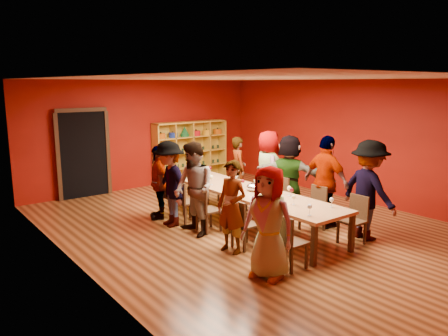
{
  "coord_description": "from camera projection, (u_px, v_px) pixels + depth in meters",
  "views": [
    {
      "loc": [
        -5.68,
        -6.54,
        2.9
      ],
      "look_at": [
        -0.17,
        0.61,
        1.15
      ],
      "focal_mm": 35.0,
      "sensor_mm": 36.0,
      "label": 1
    }
  ],
  "objects": [
    {
      "name": "wine_glass_11",
      "position": [
        310.0,
        207.0,
        7.19
      ],
      "size": [
        0.08,
        0.08,
        0.2
      ],
      "color": "silver",
      "rests_on": "tasting_table"
    },
    {
      "name": "person_left_1",
      "position": [
        232.0,
        207.0,
        7.51
      ],
      "size": [
        0.55,
        0.67,
        1.62
      ],
      "primitive_type": "imported",
      "rotation": [
        0.0,
        0.0,
        -1.36
      ],
      "color": "#505055",
      "rests_on": "ground"
    },
    {
      "name": "chair_person_left_3",
      "position": [
        184.0,
        200.0,
        9.19
      ],
      "size": [
        0.42,
        0.42,
        0.89
      ],
      "color": "black",
      "rests_on": "ground"
    },
    {
      "name": "spittoon_bowl",
      "position": [
        254.0,
        187.0,
        8.89
      ],
      "size": [
        0.32,
        0.32,
        0.17
      ],
      "primitive_type": "ellipsoid",
      "color": "silver",
      "rests_on": "tasting_table"
    },
    {
      "name": "wine_glass_17",
      "position": [
        210.0,
        168.0,
        10.52
      ],
      "size": [
        0.08,
        0.08,
        0.19
      ],
      "color": "silver",
      "rests_on": "tasting_table"
    },
    {
      "name": "person_left_2",
      "position": [
        194.0,
        189.0,
        8.35
      ],
      "size": [
        0.55,
        0.92,
        1.82
      ],
      "primitive_type": "imported",
      "rotation": [
        0.0,
        0.0,
        -1.65
      ],
      "color": "#131936",
      "rests_on": "ground"
    },
    {
      "name": "chair_person_right_4",
      "position": [
        231.0,
        182.0,
        10.84
      ],
      "size": [
        0.42,
        0.42,
        0.89
      ],
      "color": "black",
      "rests_on": "ground"
    },
    {
      "name": "chair_person_right_3",
      "position": [
        259.0,
        190.0,
        10.01
      ],
      "size": [
        0.42,
        0.42,
        0.89
      ],
      "color": "black",
      "rests_on": "ground"
    },
    {
      "name": "chair_person_left_2",
      "position": [
        206.0,
        208.0,
        8.59
      ],
      "size": [
        0.42,
        0.42,
        0.89
      ],
      "color": "black",
      "rests_on": "ground"
    },
    {
      "name": "wine_glass_10",
      "position": [
        207.0,
        178.0,
        9.46
      ],
      "size": [
        0.08,
        0.08,
        0.19
      ],
      "color": "silver",
      "rests_on": "tasting_table"
    },
    {
      "name": "wine_glass_4",
      "position": [
        228.0,
        174.0,
        9.86
      ],
      "size": [
        0.08,
        0.08,
        0.2
      ],
      "color": "silver",
      "rests_on": "tasting_table"
    },
    {
      "name": "wine_glass_0",
      "position": [
        292.0,
        190.0,
        8.33
      ],
      "size": [
        0.08,
        0.08,
        0.2
      ],
      "color": "silver",
      "rests_on": "tasting_table"
    },
    {
      "name": "doorway",
      "position": [
        83.0,
        154.0,
        11.19
      ],
      "size": [
        1.4,
        0.17,
        2.3
      ],
      "color": "black",
      "rests_on": "ground"
    },
    {
      "name": "wine_glass_9",
      "position": [
        264.0,
        182.0,
        9.01
      ],
      "size": [
        0.08,
        0.08,
        0.21
      ],
      "color": "silver",
      "rests_on": "tasting_table"
    },
    {
      "name": "wine_glass_8",
      "position": [
        237.0,
        176.0,
        9.65
      ],
      "size": [
        0.08,
        0.08,
        0.19
      ],
      "color": "silver",
      "rests_on": "tasting_table"
    },
    {
      "name": "wine_glass_14",
      "position": [
        205.0,
        174.0,
        9.87
      ],
      "size": [
        0.08,
        0.08,
        0.2
      ],
      "color": "silver",
      "rests_on": "tasting_table"
    },
    {
      "name": "carafe_b",
      "position": [
        268.0,
        188.0,
        8.67
      ],
      "size": [
        0.11,
        0.11,
        0.24
      ],
      "color": "silver",
      "rests_on": "tasting_table"
    },
    {
      "name": "wine_glass_7",
      "position": [
        211.0,
        178.0,
        9.39
      ],
      "size": [
        0.09,
        0.09,
        0.22
      ],
      "color": "silver",
      "rests_on": "tasting_table"
    },
    {
      "name": "person_left_4",
      "position": [
        159.0,
        182.0,
        9.43
      ],
      "size": [
        0.77,
        1.03,
        1.6
      ],
      "primitive_type": "imported",
      "rotation": [
        0.0,
        0.0,
        -1.98
      ],
      "color": "#5778B4",
      "rests_on": "ground"
    },
    {
      "name": "carafe_a",
      "position": [
        233.0,
        183.0,
        9.01
      ],
      "size": [
        0.12,
        0.12,
        0.27
      ],
      "color": "silver",
      "rests_on": "tasting_table"
    },
    {
      "name": "wine_glass_3",
      "position": [
        263.0,
        195.0,
        8.01
      ],
      "size": [
        0.08,
        0.08,
        0.19
      ],
      "color": "silver",
      "rests_on": "tasting_table"
    },
    {
      "name": "chair_person_right_2",
      "position": [
        278.0,
        195.0,
        9.54
      ],
      "size": [
        0.42,
        0.42,
        0.89
      ],
      "color": "black",
      "rests_on": "ground"
    },
    {
      "name": "chair_person_left_4",
      "position": [
        170.0,
        194.0,
        9.66
      ],
      "size": [
        0.42,
        0.42,
        0.89
      ],
      "color": "black",
      "rests_on": "ground"
    },
    {
      "name": "person_right_3",
      "position": [
        268.0,
        171.0,
        10.09
      ],
      "size": [
        0.82,
        1.02,
        1.84
      ],
      "primitive_type": "imported",
      "rotation": [
        0.0,
        0.0,
        1.14
      ],
      "color": "silver",
      "rests_on": "ground"
    },
    {
      "name": "chair_person_right_0",
      "position": [
        355.0,
        217.0,
        7.99
      ],
      "size": [
        0.42,
        0.42,
        0.89
      ],
      "color": "black",
      "rests_on": "ground"
    },
    {
      "name": "shelving_unit",
      "position": [
        190.0,
        149.0,
        13.04
      ],
      "size": [
        2.4,
        0.4,
        1.8
      ],
      "color": "gold",
      "rests_on": "ground"
    },
    {
      "name": "person_left_3",
      "position": [
        169.0,
        184.0,
        8.9
      ],
      "size": [
        0.58,
        1.18,
        1.77
      ],
      "primitive_type": "imported",
      "rotation": [
        0.0,
        0.0,
        -1.67
      ],
      "color": "#49494E",
      "rests_on": "ground"
    },
    {
      "name": "person_right_2",
      "position": [
        289.0,
        175.0,
        9.65
      ],
      "size": [
        1.15,
        1.73,
        1.81
      ],
      "primitive_type": "imported",
      "rotation": [
        0.0,
        0.0,
        2.01
      ],
      "color": "silver",
      "rests_on": "ground"
    },
    {
      "name": "person_right_1",
      "position": [
        326.0,
        182.0,
        8.82
      ],
      "size": [
        0.55,
        1.12,
        1.88
      ],
      "primitive_type": "imported",
      "rotation": [
        0.0,
        0.0,
        1.53
      ],
      "color": "#46474B",
      "rests_on": "ground"
    },
    {
      "name": "wine_glass_19",
      "position": [
        332.0,
        200.0,
        7.68
      ],
      "size": [
        0.07,
        0.07,
        0.18
      ],
      "color": "silver",
      "rests_on": "tasting_table"
    },
    {
      "name": "wine_glass_12",
      "position": [
        238.0,
        186.0,
        8.72
      ],
      "size": [
        0.08,
        0.08,
        0.2
      ],
      "color": "silver",
      "rests_on": "tasting_table"
    },
    {
      "name": "wine_glass_6",
      "position": [
        259.0,
        187.0,
        8.55
      ],
      "size": [
        0.08,
        0.08,
        0.2
      ],
      "color": "silver",
      "rests_on": "tasting_table"
    },
    {
      "name": "wine_glass_2",
      "position": [
        255.0,
        182.0,
        9.14
      ],
      "size": [
        0.07,
        0.07,
        0.18
      ],
      "color": "silver",
      "rests_on": "tasting_table"
    },
    {
      "name": "chair_person_left_0",
      "position": [
        288.0,
        239.0,
        6.84
      ],
      "size": [
        0.42,
        0.42,
        0.89
      ],
      "color": "black",
      "rests_on": "ground"
    },
    {
      "name": "wine_glass_16",
      "position": [
        289.0,
        189.0,
        8.46
      ],
      "size": [
        0.08,
        0.08,
        0.2
      ],
      "color": "silver",
      "rests_on": "tasting_table"
    },
    {
      "name": "wine_glass_15",
      "position": [
        188.0,
        172.0,
        10.03
      ],
      "size": [
        0.08,
        0.08,
        0.2
      ],
      "color": "silver",
      "rests_on": "tasting_table"
    },
    {
      "name": "wine_glass_18",
      "position": [
        186.0,
        173.0,
        10.03
      ],
      "size": [
        0.07,
        0.07,
        0.18
      ],
      "color": "silver",
      "rests_on": "tasting_table"
    },
    {
      "name": "wine_glass_1",
      "position": [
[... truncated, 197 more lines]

